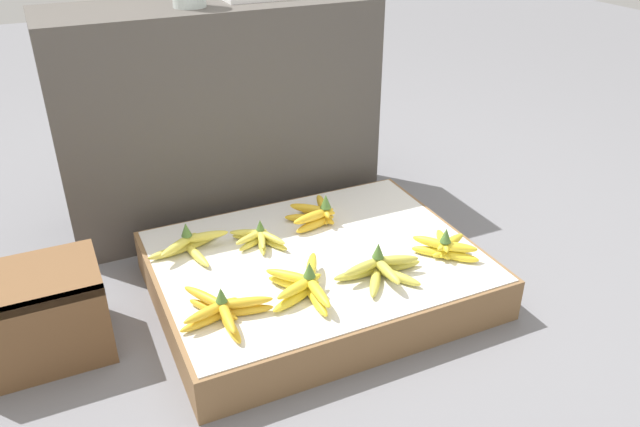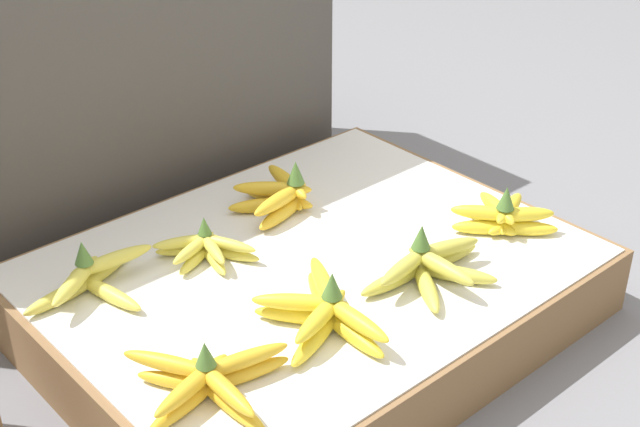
# 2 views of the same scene
# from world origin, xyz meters

# --- Properties ---
(ground_plane) EXTENTS (10.00, 10.00, 0.00)m
(ground_plane) POSITION_xyz_m (0.00, 0.00, 0.00)
(ground_plane) COLOR slate
(display_platform) EXTENTS (1.02, 0.80, 0.15)m
(display_platform) POSITION_xyz_m (0.00, 0.00, 0.07)
(display_platform) COLOR olive
(display_platform) RESTS_ON ground_plane
(back_vendor_table) EXTENTS (1.19, 0.41, 0.83)m
(back_vendor_table) POSITION_xyz_m (-0.10, 0.68, 0.41)
(back_vendor_table) COLOR #4C4742
(back_vendor_table) RESTS_ON ground_plane
(banana_bunch_front_left) EXTENTS (0.27, 0.27, 0.10)m
(banana_bunch_front_left) POSITION_xyz_m (-0.37, -0.19, 0.18)
(banana_bunch_front_left) COLOR gold
(banana_bunch_front_left) RESTS_ON display_platform
(banana_bunch_front_midleft) EXTENTS (0.22, 0.28, 0.11)m
(banana_bunch_front_midleft) POSITION_xyz_m (-0.12, -0.18, 0.18)
(banana_bunch_front_midleft) COLOR yellow
(banana_bunch_front_midleft) RESTS_ON display_platform
(banana_bunch_front_midright) EXTENTS (0.29, 0.16, 0.11)m
(banana_bunch_front_midright) POSITION_xyz_m (0.12, -0.20, 0.18)
(banana_bunch_front_midright) COLOR gold
(banana_bunch_front_midright) RESTS_ON display_platform
(banana_bunch_front_right) EXTENTS (0.18, 0.19, 0.11)m
(banana_bunch_front_right) POSITION_xyz_m (0.37, -0.18, 0.18)
(banana_bunch_front_right) COLOR yellow
(banana_bunch_front_right) RESTS_ON display_platform
(banana_bunch_middle_left) EXTENTS (0.27, 0.20, 0.10)m
(banana_bunch_middle_left) POSITION_xyz_m (-0.36, 0.18, 0.18)
(banana_bunch_middle_left) COLOR #DBCC4C
(banana_bunch_middle_left) RESTS_ON display_platform
(banana_bunch_middle_midleft) EXTENTS (0.16, 0.17, 0.08)m
(banana_bunch_middle_midleft) POSITION_xyz_m (-0.15, 0.14, 0.17)
(banana_bunch_middle_midleft) COLOR #DBCC4C
(banana_bunch_middle_midleft) RESTS_ON display_platform
(banana_bunch_middle_midright) EXTENTS (0.20, 0.18, 0.11)m
(banana_bunch_middle_midright) POSITION_xyz_m (0.09, 0.19, 0.18)
(banana_bunch_middle_midright) COLOR gold
(banana_bunch_middle_midright) RESTS_ON display_platform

